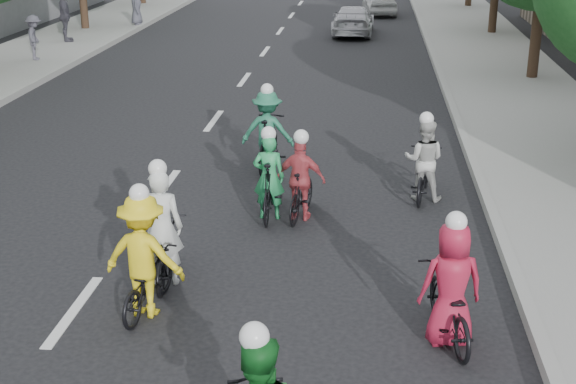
% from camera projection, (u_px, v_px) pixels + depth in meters
% --- Properties ---
extents(ground, '(120.00, 120.00, 0.00)m').
position_uv_depth(ground, '(74.00, 311.00, 10.79)').
color(ground, black).
rests_on(ground, ground).
extents(sidewalk_right, '(4.00, 80.00, 0.15)m').
position_uv_depth(sidewalk_right, '(540.00, 127.00, 19.35)').
color(sidewalk_right, gray).
rests_on(sidewalk_right, ground).
extents(curb_right, '(0.18, 80.00, 0.18)m').
position_uv_depth(curb_right, '(458.00, 124.00, 19.53)').
color(curb_right, '#999993').
rests_on(curb_right, ground).
extents(cyclist_0, '(0.74, 1.68, 1.87)m').
position_uv_depth(cyclist_0, '(163.00, 243.00, 11.45)').
color(cyclist_0, black).
rests_on(cyclist_0, ground).
extents(cyclist_2, '(1.17, 1.61, 1.84)m').
position_uv_depth(cyclist_2, '(145.00, 265.00, 10.52)').
color(cyclist_2, black).
rests_on(cyclist_2, ground).
extents(cyclist_3, '(0.90, 1.52, 1.61)m').
position_uv_depth(cyclist_3, '(301.00, 186.00, 13.76)').
color(cyclist_3, black).
rests_on(cyclist_3, ground).
extents(cyclist_4, '(0.91, 1.78, 1.75)m').
position_uv_depth(cyclist_4, '(450.00, 296.00, 9.87)').
color(cyclist_4, black).
rests_on(cyclist_4, ground).
extents(cyclist_5, '(0.55, 1.76, 1.64)m').
position_uv_depth(cyclist_5, '(269.00, 184.00, 13.85)').
color(cyclist_5, black).
rests_on(cyclist_5, ground).
extents(cyclist_6, '(0.83, 1.72, 1.66)m').
position_uv_depth(cyclist_6, '(423.00, 168.00, 14.71)').
color(cyclist_6, black).
rests_on(cyclist_6, ground).
extents(cyclist_7, '(1.11, 1.89, 1.81)m').
position_uv_depth(cyclist_7, '(268.00, 137.00, 16.25)').
color(cyclist_7, black).
rests_on(cyclist_7, ground).
extents(follow_car_lead, '(1.75, 4.09, 1.18)m').
position_uv_depth(follow_car_lead, '(353.00, 20.00, 33.01)').
color(follow_car_lead, silver).
rests_on(follow_car_lead, ground).
extents(follow_car_trail, '(1.83, 3.74, 1.23)m').
position_uv_depth(follow_car_trail, '(380.00, 2.00, 38.93)').
color(follow_car_trail, silver).
rests_on(follow_car_trail, ground).
extents(spectator_0, '(0.81, 1.08, 1.49)m').
position_uv_depth(spectator_0, '(35.00, 37.00, 26.91)').
color(spectator_0, '#52505D').
rests_on(spectator_0, sidewalk_left).
extents(spectator_1, '(0.89, 1.22, 1.92)m').
position_uv_depth(spectator_1, '(65.00, 16.00, 30.37)').
color(spectator_1, '#474550').
rests_on(spectator_1, sidewalk_left).
extents(spectator_2, '(0.62, 0.83, 1.53)m').
position_uv_depth(spectator_2, '(136.00, 7.00, 34.68)').
color(spectator_2, '#4E4E5B').
rests_on(spectator_2, sidewalk_left).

